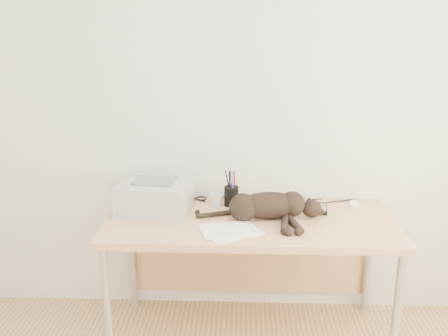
{
  "coord_description": "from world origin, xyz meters",
  "views": [
    {
      "loc": [
        -0.05,
        -1.18,
        1.79
      ],
      "look_at": [
        -0.15,
        1.34,
        1.05
      ],
      "focal_mm": 40.0,
      "sensor_mm": 36.0,
      "label": 1
    }
  ],
  "objects_px": {
    "desk": "(250,235)",
    "mouse": "(354,202)",
    "cat": "(266,207)",
    "pen_cup": "(231,196)",
    "printer": "(155,196)",
    "mug": "(217,199)"
  },
  "relations": [
    {
      "from": "desk",
      "to": "mouse",
      "type": "relative_size",
      "value": 13.72
    },
    {
      "from": "cat",
      "to": "pen_cup",
      "type": "xyz_separation_m",
      "value": [
        -0.2,
        0.2,
        -0.01
      ]
    },
    {
      "from": "desk",
      "to": "printer",
      "type": "distance_m",
      "value": 0.59
    },
    {
      "from": "cat",
      "to": "mouse",
      "type": "relative_size",
      "value": 6.08
    },
    {
      "from": "mug",
      "to": "mouse",
      "type": "relative_size",
      "value": 0.77
    },
    {
      "from": "mouse",
      "to": "desk",
      "type": "bearing_deg",
      "value": -150.09
    },
    {
      "from": "printer",
      "to": "mug",
      "type": "height_order",
      "value": "printer"
    },
    {
      "from": "desk",
      "to": "mug",
      "type": "height_order",
      "value": "mug"
    },
    {
      "from": "desk",
      "to": "mug",
      "type": "bearing_deg",
      "value": 149.28
    },
    {
      "from": "printer",
      "to": "pen_cup",
      "type": "xyz_separation_m",
      "value": [
        0.44,
        0.1,
        -0.03
      ]
    },
    {
      "from": "pen_cup",
      "to": "mug",
      "type": "bearing_deg",
      "value": -173.96
    },
    {
      "from": "cat",
      "to": "mug",
      "type": "distance_m",
      "value": 0.34
    },
    {
      "from": "mug",
      "to": "pen_cup",
      "type": "height_order",
      "value": "pen_cup"
    },
    {
      "from": "cat",
      "to": "printer",
      "type": "bearing_deg",
      "value": 165.65
    },
    {
      "from": "desk",
      "to": "mug",
      "type": "relative_size",
      "value": 17.9
    },
    {
      "from": "cat",
      "to": "mug",
      "type": "bearing_deg",
      "value": 139.97
    },
    {
      "from": "cat",
      "to": "desk",
      "type": "bearing_deg",
      "value": 131.8
    },
    {
      "from": "printer",
      "to": "mug",
      "type": "relative_size",
      "value": 4.75
    },
    {
      "from": "mug",
      "to": "pen_cup",
      "type": "relative_size",
      "value": 0.41
    },
    {
      "from": "printer",
      "to": "cat",
      "type": "distance_m",
      "value": 0.64
    },
    {
      "from": "cat",
      "to": "pen_cup",
      "type": "height_order",
      "value": "pen_cup"
    },
    {
      "from": "cat",
      "to": "mug",
      "type": "relative_size",
      "value": 7.93
    }
  ]
}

